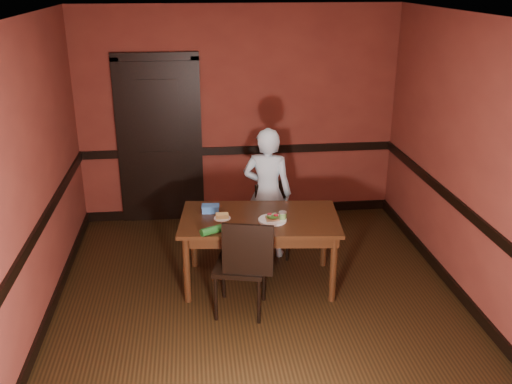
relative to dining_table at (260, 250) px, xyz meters
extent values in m
cube|color=black|center=(-0.05, -0.44, -0.37)|extent=(4.00, 4.50, 0.01)
cube|color=silver|center=(-0.05, -0.44, 2.33)|extent=(4.00, 4.50, 0.01)
cube|color=maroon|center=(-0.05, 1.81, 0.98)|extent=(4.00, 0.02, 2.70)
cube|color=maroon|center=(-0.05, -2.69, 0.98)|extent=(4.00, 0.02, 2.70)
cube|color=maroon|center=(-2.05, -0.44, 0.98)|extent=(0.02, 4.50, 2.70)
cube|color=maroon|center=(1.95, -0.44, 0.98)|extent=(0.02, 4.50, 2.70)
cube|color=black|center=(-0.05, 1.80, 0.53)|extent=(4.00, 0.03, 0.10)
cube|color=black|center=(-2.03, -0.44, 0.53)|extent=(0.03, 4.50, 0.10)
cube|color=black|center=(1.94, -0.44, 0.53)|extent=(0.03, 4.50, 0.10)
cube|color=black|center=(-0.05, 1.80, -0.31)|extent=(4.00, 0.03, 0.12)
cube|color=black|center=(-2.03, -0.44, -0.31)|extent=(0.03, 4.50, 0.12)
cube|color=black|center=(1.94, -0.44, -0.31)|extent=(0.03, 4.50, 0.12)
cube|color=black|center=(-1.05, 1.77, 0.65)|extent=(0.85, 0.04, 2.05)
cube|color=black|center=(-1.52, 1.79, 0.65)|extent=(0.10, 0.06, 2.15)
cube|color=black|center=(-0.57, 1.79, 0.65)|extent=(0.10, 0.06, 2.15)
cube|color=black|center=(-1.05, 1.79, 1.73)|extent=(1.05, 0.06, 0.10)
cube|color=black|center=(0.00, 0.00, 0.00)|extent=(1.66, 1.05, 0.74)
imported|color=#ADCDDE|center=(0.16, 0.64, 0.38)|extent=(0.62, 0.50, 1.49)
cylinder|color=white|center=(0.12, -0.10, 0.38)|extent=(0.28, 0.28, 0.01)
cube|color=#A4764F|center=(0.12, -0.10, 0.39)|extent=(0.13, 0.12, 0.02)
ellipsoid|color=#3C872C|center=(0.12, -0.10, 0.42)|extent=(0.12, 0.11, 0.03)
cylinder|color=red|center=(0.09, -0.08, 0.44)|extent=(0.05, 0.05, 0.01)
cylinder|color=red|center=(0.15, -0.11, 0.44)|extent=(0.05, 0.05, 0.01)
cylinder|color=#7FB266|center=(0.08, -0.13, 0.44)|extent=(0.03, 0.03, 0.01)
cylinder|color=#7FB266|center=(0.14, -0.07, 0.44)|extent=(0.03, 0.03, 0.01)
cylinder|color=#7FB266|center=(0.12, -0.10, 0.44)|extent=(0.03, 0.03, 0.01)
cylinder|color=#568440|center=(0.22, -0.10, 0.41)|extent=(0.07, 0.07, 0.08)
cylinder|color=beige|center=(0.22, -0.10, 0.46)|extent=(0.08, 0.08, 0.01)
cylinder|color=white|center=(-0.37, 0.01, 0.38)|extent=(0.17, 0.17, 0.01)
cube|color=#ECD17C|center=(-0.37, 0.01, 0.40)|extent=(0.13, 0.08, 0.04)
cube|color=#366DBC|center=(-0.48, 0.19, 0.40)|extent=(0.18, 0.12, 0.07)
cube|color=#366DBC|center=(-0.48, 0.19, 0.44)|extent=(0.19, 0.13, 0.01)
cylinder|color=#194F1B|center=(-0.47, -0.32, 0.41)|extent=(0.27, 0.19, 0.07)
camera|label=1|loc=(-0.63, -5.20, 2.67)|focal=40.00mm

